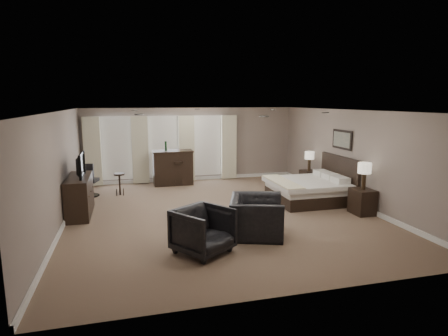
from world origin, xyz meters
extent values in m
cube|color=brown|center=(0.00, 0.00, 0.00)|extent=(7.60, 8.60, 0.04)
cube|color=silver|center=(0.00, 0.00, 2.60)|extent=(7.60, 8.60, 0.04)
cube|color=gray|center=(0.00, 4.25, 1.30)|extent=(7.50, 0.04, 2.60)
cube|color=gray|center=(0.00, -4.25, 1.30)|extent=(7.50, 0.04, 2.60)
cube|color=gray|center=(-3.75, 0.00, 1.30)|extent=(0.04, 8.50, 2.60)
cube|color=gray|center=(3.75, 0.00, 1.30)|extent=(0.04, 8.50, 2.60)
cube|color=silver|center=(-2.60, 4.19, 1.25)|extent=(1.15, 0.04, 2.05)
cube|color=silver|center=(-1.00, 4.19, 1.25)|extent=(1.15, 0.04, 2.05)
cube|color=silver|center=(0.60, 4.19, 1.25)|extent=(1.15, 0.04, 2.05)
cube|color=beige|center=(-3.35, 4.07, 1.18)|extent=(0.55, 0.12, 2.30)
cube|color=beige|center=(-1.80, 4.07, 1.18)|extent=(0.55, 0.12, 2.30)
cube|color=beige|center=(-0.20, 4.07, 1.18)|extent=(0.55, 0.12, 2.30)
cube|color=beige|center=(1.35, 4.07, 1.18)|extent=(0.55, 0.12, 2.30)
cube|color=silver|center=(2.58, 0.48, 0.64)|extent=(2.01, 1.92, 1.28)
cube|color=black|center=(3.47, -0.97, 0.32)|extent=(0.48, 0.59, 0.64)
cube|color=black|center=(3.47, 1.93, 0.30)|extent=(0.45, 0.55, 0.60)
cube|color=beige|center=(3.47, -0.97, 0.98)|extent=(0.33, 0.33, 0.68)
cube|color=beige|center=(3.47, 1.93, 0.91)|extent=(0.31, 0.31, 0.63)
cube|color=slate|center=(3.70, 0.48, 1.75)|extent=(0.04, 0.96, 0.56)
cube|color=black|center=(-3.45, 0.81, 0.49)|extent=(0.54, 1.68, 0.97)
imported|color=black|center=(-3.45, 0.81, 1.04)|extent=(0.60, 1.04, 0.14)
imported|color=black|center=(0.36, -1.69, 0.55)|extent=(1.19, 1.45, 1.10)
imported|color=black|center=(-0.94, -2.36, 0.48)|extent=(1.26, 1.25, 0.96)
cube|color=black|center=(-0.75, 3.69, 0.59)|extent=(1.36, 0.71, 1.19)
cube|color=black|center=(-2.50, 2.61, 0.34)|extent=(0.42, 0.42, 0.67)
cube|color=black|center=(-0.60, 3.49, 0.42)|extent=(0.45, 0.45, 0.84)
cube|color=black|center=(-3.38, 2.67, 0.52)|extent=(0.65, 0.65, 1.04)
camera|label=1|loc=(-2.26, -8.94, 2.83)|focal=30.00mm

